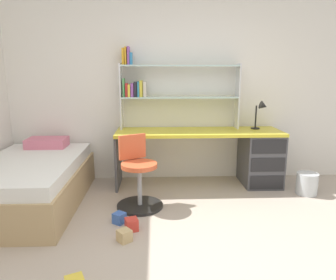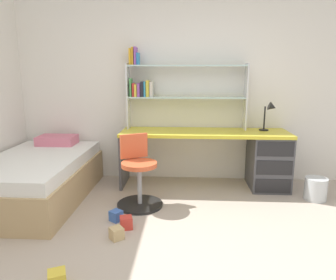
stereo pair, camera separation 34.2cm
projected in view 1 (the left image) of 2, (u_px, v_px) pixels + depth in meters
The scene contains 11 objects.
ground_plane at pixel (194, 273), 2.38m from camera, with size 5.56×5.48×0.02m, color #B2A393.
room_shell at pixel (70, 88), 3.16m from camera, with size 5.56×5.48×2.67m.
desk at pixel (242, 154), 4.19m from camera, with size 2.17×0.61×0.75m.
bookshelf_hutch at pixel (163, 85), 4.14m from camera, with size 1.59×0.22×1.08m.
desk_lamp at pixel (262, 110), 4.15m from camera, with size 0.20×0.17×0.38m.
swivel_chair at pixel (138, 179), 3.50m from camera, with size 0.52×0.52×0.81m.
bed_platform at pixel (31, 183), 3.55m from camera, with size 1.10×1.81×0.65m.
waste_bin at pixel (307, 184), 3.89m from camera, with size 0.26×0.26×0.27m, color silver.
toy_block_blue_1 at pixel (119, 218), 3.15m from camera, with size 0.11×0.11×0.11m, color #3860B7.
toy_block_natural_2 at pixel (124, 236), 2.80m from camera, with size 0.11×0.11×0.11m, color tan.
toy_block_red_3 at pixel (132, 224), 3.00m from camera, with size 0.12×0.12×0.12m, color red.
Camera 1 is at (-0.29, -2.10, 1.48)m, focal length 33.33 mm.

